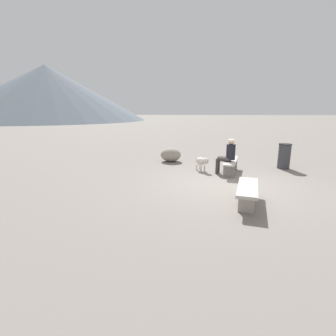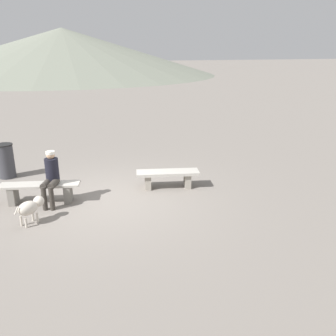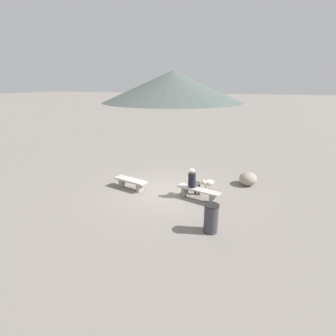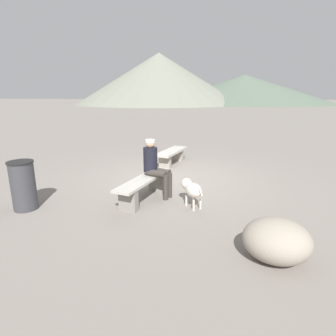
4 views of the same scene
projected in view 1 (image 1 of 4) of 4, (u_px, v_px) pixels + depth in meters
The scene contains 8 objects.
ground at pixel (226, 185), 7.67m from camera, with size 210.00×210.00×0.06m, color gray.
bench_left at pixel (247, 191), 6.01m from camera, with size 1.67×0.82×0.45m.
bench_right at pixel (231, 164), 9.03m from camera, with size 1.86×0.80×0.47m.
seated_person at pixel (227, 154), 8.69m from camera, with size 0.45×0.64×1.26m.
dog at pixel (202, 161), 9.29m from camera, with size 0.59×0.52×0.53m.
trash_bin at pixel (284, 156), 9.66m from camera, with size 0.47×0.47×0.96m.
boulder at pixel (171, 155), 11.01m from camera, with size 0.89×0.79×0.59m, color gray.
distant_peak_2 at pixel (47, 93), 52.67m from camera, with size 40.79×40.79×11.31m, color slate.
Camera 1 is at (-7.48, 1.09, 2.23)m, focal length 26.83 mm.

